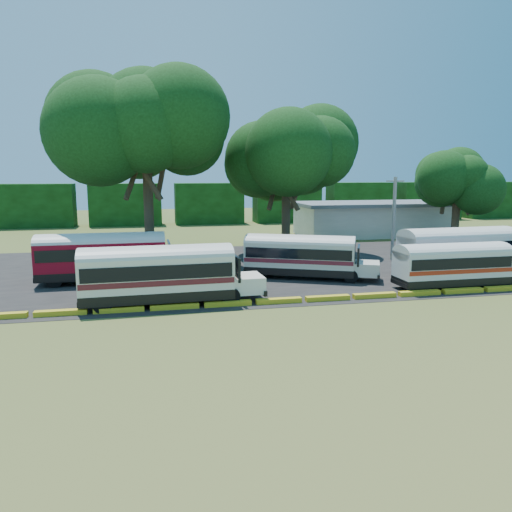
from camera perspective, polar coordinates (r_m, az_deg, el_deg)
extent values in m
plane|color=#38541C|center=(28.69, 6.04, -5.75)|extent=(160.00, 160.00, 0.00)
cube|color=black|center=(40.20, 2.11, -1.27)|extent=(64.00, 24.00, 0.02)
cube|color=gold|center=(29.33, -27.23, -6.13)|extent=(2.70, 0.45, 0.30)
cube|color=gold|center=(28.67, -21.41, -6.07)|extent=(2.70, 0.45, 0.30)
cube|color=gold|center=(28.32, -15.38, -5.93)|extent=(2.70, 0.45, 0.30)
cube|color=gold|center=(28.29, -9.28, -5.73)|extent=(2.70, 0.45, 0.30)
cube|color=gold|center=(28.57, -3.24, -5.46)|extent=(2.70, 0.45, 0.30)
cube|color=gold|center=(29.16, 2.62, -5.15)|extent=(2.70, 0.45, 0.30)
cube|color=gold|center=(30.04, 8.18, -4.80)|extent=(2.70, 0.45, 0.30)
cube|color=gold|center=(31.19, 13.38, -4.43)|extent=(2.70, 0.45, 0.30)
cube|color=gold|center=(32.57, 18.17, -4.06)|extent=(2.70, 0.45, 0.30)
cube|color=gold|center=(34.16, 22.53, -3.70)|extent=(2.70, 0.45, 0.30)
cube|color=gold|center=(35.93, 26.49, -3.35)|extent=(2.70, 0.45, 0.30)
cube|color=silver|center=(62.55, 13.29, 4.00)|extent=(18.00, 8.00, 3.60)
cube|color=#55575C|center=(62.40, 13.36, 5.83)|extent=(19.00, 9.00, 0.40)
cube|color=black|center=(75.99, -23.76, 5.29)|extent=(10.00, 4.00, 6.00)
cube|color=black|center=(74.50, -14.65, 5.72)|extent=(10.00, 4.00, 6.00)
cube|color=black|center=(74.93, -5.40, 6.00)|extent=(10.00, 4.00, 6.00)
cube|color=black|center=(77.24, 3.53, 6.13)|extent=(10.00, 4.00, 6.00)
cube|color=black|center=(81.28, 11.75, 6.12)|extent=(10.00, 4.00, 6.00)
cube|color=black|center=(86.81, 19.06, 6.00)|extent=(10.00, 4.00, 6.00)
cube|color=black|center=(93.55, 25.41, 5.82)|extent=(10.00, 4.00, 6.00)
cylinder|color=black|center=(35.04, -10.57, -2.19)|extent=(1.04, 0.31, 1.04)
cylinder|color=black|center=(37.22, -10.72, -1.51)|extent=(1.04, 0.31, 1.04)
cylinder|color=black|center=(35.49, -22.06, -2.58)|extent=(1.04, 0.31, 1.04)
cylinder|color=black|center=(37.64, -21.54, -1.89)|extent=(1.04, 0.31, 1.04)
cube|color=black|center=(36.18, -17.08, -1.83)|extent=(8.57, 2.74, 0.57)
cube|color=maroon|center=(35.97, -17.18, 0.10)|extent=(8.57, 2.74, 1.90)
cube|color=black|center=(35.93, -17.20, 0.46)|extent=(8.23, 2.79, 0.80)
ellipsoid|color=beige|center=(35.83, -17.25, 1.60)|extent=(8.57, 2.74, 1.17)
cube|color=maroon|center=(36.10, -8.86, -1.04)|extent=(1.91, 2.32, 0.99)
cube|color=black|center=(35.89, -9.94, 0.52)|extent=(0.19, 2.39, 1.43)
cube|color=black|center=(36.25, -7.45, -1.63)|extent=(0.23, 2.55, 0.31)
cube|color=black|center=(36.76, -23.64, -2.20)|extent=(0.23, 2.55, 0.31)
cylinder|color=black|center=(28.69, -2.86, -4.63)|extent=(1.05, 0.33, 1.04)
cylinder|color=black|center=(30.81, -3.67, -3.65)|extent=(1.05, 0.33, 1.04)
cylinder|color=black|center=(28.23, -17.16, -5.29)|extent=(1.05, 0.33, 1.04)
cylinder|color=black|center=(30.39, -16.95, -4.24)|extent=(1.05, 0.33, 1.04)
cube|color=black|center=(29.25, -11.14, -4.21)|extent=(8.62, 2.91, 0.57)
cube|color=white|center=(28.99, -11.22, -1.84)|extent=(8.62, 2.91, 1.90)
cube|color=black|center=(28.94, -11.23, -1.40)|extent=(8.28, 2.96, 0.80)
cube|color=#5A171C|center=(29.06, -11.19, -2.58)|extent=(8.54, 2.95, 0.31)
ellipsoid|color=beige|center=(28.82, -11.28, 0.01)|extent=(8.62, 2.91, 1.17)
cube|color=white|center=(29.87, -1.13, -3.13)|extent=(1.95, 2.36, 0.99)
cube|color=black|center=(29.53, -2.38, -1.27)|extent=(0.24, 2.40, 1.43)
cube|color=black|center=(30.17, 0.51, -3.81)|extent=(0.28, 2.56, 0.31)
cube|color=black|center=(29.39, -19.39, -4.72)|extent=(0.28, 2.56, 0.31)
cylinder|color=black|center=(34.86, 10.80, -2.33)|extent=(0.97, 0.64, 0.95)
cylinder|color=black|center=(36.85, 10.92, -1.70)|extent=(0.97, 0.64, 0.95)
cylinder|color=black|center=(35.65, 0.41, -1.90)|extent=(0.97, 0.64, 0.95)
cylinder|color=black|center=(37.59, 1.07, -1.30)|extent=(0.97, 0.64, 0.95)
cube|color=black|center=(36.13, 5.01, -1.55)|extent=(8.04, 5.42, 0.52)
cube|color=beige|center=(35.93, 5.04, 0.20)|extent=(8.04, 5.42, 1.73)
cube|color=black|center=(35.90, 5.04, 0.53)|extent=(7.78, 5.34, 0.73)
cube|color=maroon|center=(35.99, 5.03, -0.34)|extent=(7.98, 5.42, 0.28)
ellipsoid|color=beige|center=(35.80, 5.06, 1.57)|extent=(8.04, 5.42, 1.06)
cube|color=beige|center=(35.76, 12.55, -1.40)|extent=(2.42, 2.61, 0.90)
cube|color=black|center=(35.60, 11.65, 0.10)|extent=(1.05, 2.03, 1.30)
cube|color=black|center=(35.84, 13.82, -2.04)|extent=(1.13, 2.18, 0.28)
cube|color=black|center=(36.85, -0.91, -1.45)|extent=(1.13, 2.18, 0.28)
cylinder|color=black|center=(36.58, 26.83, -2.68)|extent=(0.91, 0.26, 0.91)
cylinder|color=black|center=(38.06, 25.00, -2.10)|extent=(0.91, 0.26, 0.91)
cylinder|color=black|center=(33.05, 18.51, -3.35)|extent=(0.91, 0.26, 0.91)
cylinder|color=black|center=(34.68, 16.87, -2.67)|extent=(0.91, 0.26, 0.91)
cube|color=black|center=(35.21, 21.39, -2.51)|extent=(7.45, 2.33, 0.50)
cube|color=silver|center=(35.02, 21.50, -0.79)|extent=(7.45, 2.33, 1.66)
cube|color=black|center=(34.99, 21.52, -0.47)|extent=(7.15, 2.38, 0.70)
cube|color=#A72510|center=(35.08, 21.46, -1.33)|extent=(7.37, 2.36, 0.27)
ellipsoid|color=beige|center=(34.89, 21.58, 0.55)|extent=(7.45, 2.33, 1.02)
cube|color=silver|center=(37.86, 27.13, -1.69)|extent=(1.65, 2.01, 0.86)
cube|color=black|center=(37.35, 26.55, -0.40)|extent=(0.15, 2.09, 1.24)
cube|color=black|center=(33.35, 16.12, -3.03)|extent=(0.18, 2.22, 0.27)
cylinder|color=black|center=(43.71, 25.34, -0.62)|extent=(1.07, 0.35, 1.06)
cylinder|color=black|center=(37.60, 19.12, -1.74)|extent=(1.07, 0.35, 1.06)
cylinder|color=black|center=(39.47, 17.29, -1.13)|extent=(1.07, 0.35, 1.06)
cube|color=black|center=(40.25, 21.87, -0.96)|extent=(8.82, 3.08, 0.58)
cube|color=white|center=(40.06, 21.99, 0.81)|extent=(8.82, 3.08, 1.94)
cube|color=black|center=(40.03, 22.01, 1.14)|extent=(8.48, 3.12, 0.82)
cube|color=#100A6C|center=(40.11, 21.95, 0.26)|extent=(8.74, 3.12, 0.32)
ellipsoid|color=beige|center=(39.93, 22.07, 2.19)|extent=(8.82, 3.08, 1.19)
cube|color=black|center=(42.97, 26.96, 1.14)|extent=(0.28, 2.45, 1.46)
cube|color=black|center=(37.88, 16.64, -1.45)|extent=(0.32, 2.61, 0.32)
cylinder|color=#372C1B|center=(42.86, -12.14, 4.67)|extent=(0.80, 0.80, 8.13)
cylinder|color=#372C1B|center=(43.18, -10.66, 9.38)|extent=(1.41, 2.90, 4.62)
cylinder|color=#372C1B|center=(43.57, -13.63, 9.28)|extent=(2.22, 2.52, 4.62)
cylinder|color=#372C1B|center=(41.45, -12.63, 9.32)|extent=(2.95, 0.94, 4.62)
ellipsoid|color=black|center=(42.94, -12.52, 15.04)|extent=(11.11, 11.11, 8.15)
cylinder|color=#372C1B|center=(47.20, 3.44, 4.16)|extent=(0.80, 0.80, 6.29)
cylinder|color=#372C1B|center=(47.79, 4.75, 7.45)|extent=(1.22, 2.35, 3.62)
cylinder|color=#372C1B|center=(47.58, 2.03, 7.47)|extent=(1.84, 2.08, 3.62)
cylinder|color=#372C1B|center=(45.73, 3.63, 7.37)|extent=(2.39, 0.84, 3.62)
ellipsoid|color=black|center=(47.02, 3.51, 11.60)|extent=(10.46, 10.46, 7.67)
cylinder|color=#372C1B|center=(56.68, 21.82, 3.76)|extent=(0.80, 0.80, 5.04)
cylinder|color=#372C1B|center=(57.59, 22.73, 5.95)|extent=(1.08, 1.99, 2.95)
cylinder|color=#372C1B|center=(56.68, 20.65, 6.03)|extent=(1.59, 1.78, 2.95)
cylinder|color=#372C1B|center=(55.35, 22.50, 5.85)|extent=(2.00, 0.77, 2.95)
ellipsoid|color=black|center=(56.46, 22.14, 8.82)|extent=(7.18, 7.18, 5.26)
cylinder|color=gray|center=(44.46, 15.45, 4.08)|extent=(0.30, 0.30, 7.17)
cube|color=gray|center=(44.29, 15.64, 8.24)|extent=(1.60, 0.12, 0.12)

